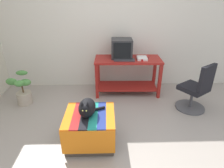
# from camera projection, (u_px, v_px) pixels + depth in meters

# --- Properties ---
(ground_plane) EXTENTS (14.00, 14.00, 0.00)m
(ground_plane) POSITION_uv_depth(u_px,v_px,m) (117.00, 146.00, 2.61)
(ground_plane) COLOR #9E9389
(back_wall) EXTENTS (8.00, 0.10, 2.60)m
(back_wall) POSITION_uv_depth(u_px,v_px,m) (113.00, 27.00, 3.90)
(back_wall) COLOR silver
(back_wall) RESTS_ON ground_plane
(desk) EXTENTS (1.33, 0.60, 0.75)m
(desk) POSITION_uv_depth(u_px,v_px,m) (128.00, 70.00, 3.84)
(desk) COLOR maroon
(desk) RESTS_ON ground_plane
(tv_monitor) EXTENTS (0.42, 0.40, 0.37)m
(tv_monitor) POSITION_uv_depth(u_px,v_px,m) (122.00, 49.00, 3.73)
(tv_monitor) COLOR #28282B
(tv_monitor) RESTS_ON desk
(keyboard) EXTENTS (0.41, 0.17, 0.02)m
(keyboard) POSITION_uv_depth(u_px,v_px,m) (124.00, 60.00, 3.62)
(keyboard) COLOR #333338
(keyboard) RESTS_ON desk
(book) EXTENTS (0.21, 0.26, 0.04)m
(book) POSITION_uv_depth(u_px,v_px,m) (142.00, 58.00, 3.69)
(book) COLOR white
(book) RESTS_ON desk
(ottoman_with_blanket) EXTENTS (0.67, 0.64, 0.46)m
(ottoman_with_blanket) POSITION_uv_depth(u_px,v_px,m) (90.00, 128.00, 2.59)
(ottoman_with_blanket) COLOR #4C4238
(ottoman_with_blanket) RESTS_ON ground_plane
(cat) EXTENTS (0.35, 0.37, 0.27)m
(cat) POSITION_uv_depth(u_px,v_px,m) (87.00, 108.00, 2.44)
(cat) COLOR black
(cat) RESTS_ON ottoman_with_blanket
(potted_plant) EXTENTS (0.45, 0.31, 0.64)m
(potted_plant) POSITION_uv_depth(u_px,v_px,m) (23.00, 91.00, 3.52)
(potted_plant) COLOR #B7A893
(potted_plant) RESTS_ON ground_plane
(office_chair) EXTENTS (0.58, 0.58, 0.89)m
(office_chair) POSITION_uv_depth(u_px,v_px,m) (196.00, 90.00, 3.28)
(office_chair) COLOR #4C4C51
(office_chair) RESTS_ON ground_plane
(stapler) EXTENTS (0.04, 0.11, 0.04)m
(stapler) POSITION_uv_depth(u_px,v_px,m) (142.00, 60.00, 3.61)
(stapler) COLOR #A31E1E
(stapler) RESTS_ON desk
(pen) EXTENTS (0.04, 0.14, 0.01)m
(pen) POSITION_uv_depth(u_px,v_px,m) (149.00, 58.00, 3.76)
(pen) COLOR black
(pen) RESTS_ON desk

